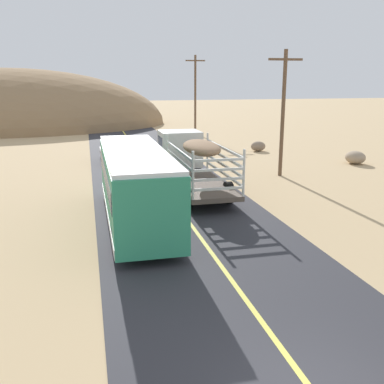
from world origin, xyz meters
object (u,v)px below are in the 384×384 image
at_px(car_far, 113,153).
at_px(boulder_mid_field, 258,146).
at_px(power_pole_mid, 283,110).
at_px(power_pole_far, 195,92).
at_px(livestock_truck, 187,155).
at_px(bus, 136,184).
at_px(boulder_near_shoulder, 355,157).

relative_size(car_far, boulder_mid_field, 3.43).
height_order(car_far, power_pole_mid, power_pole_mid).
bearing_deg(power_pole_far, livestock_truck, -104.77).
xyz_separation_m(bus, boulder_mid_field, (12.42, 17.22, -1.32)).
xyz_separation_m(power_pole_far, boulder_mid_field, (2.30, -13.53, -4.17)).
relative_size(livestock_truck, car_far, 2.20).
xyz_separation_m(power_pole_mid, boulder_near_shoulder, (7.11, 2.55, -3.74)).
bearing_deg(boulder_mid_field, livestock_truck, -129.19).
relative_size(bus, boulder_near_shoulder, 6.05).
bearing_deg(bus, car_far, 90.40).
bearing_deg(power_pole_mid, power_pole_far, 90.00).
bearing_deg(livestock_truck, boulder_mid_field, 50.81).
bearing_deg(boulder_mid_field, power_pole_mid, -103.41).
height_order(livestock_truck, power_pole_mid, power_pole_mid).
bearing_deg(boulder_near_shoulder, power_pole_far, 109.04).
distance_m(car_far, boulder_near_shoulder, 17.99).
distance_m(power_pole_mid, power_pole_far, 23.17).
relative_size(power_pole_mid, boulder_near_shoulder, 4.74).
relative_size(livestock_truck, bus, 0.97).
bearing_deg(livestock_truck, boulder_near_shoulder, 14.71).
height_order(bus, power_pole_far, power_pole_far).
bearing_deg(car_far, bus, -89.60).
height_order(livestock_truck, car_far, livestock_truck).
bearing_deg(power_pole_far, boulder_near_shoulder, -70.96).
height_order(bus, power_pole_mid, power_pole_mid).
xyz_separation_m(car_far, boulder_mid_field, (12.52, 2.31, -0.27)).
height_order(power_pole_far, boulder_mid_field, power_pole_far).
bearing_deg(boulder_near_shoulder, power_pole_mid, -160.30).
xyz_separation_m(boulder_near_shoulder, boulder_mid_field, (-4.82, 7.09, -0.05)).
height_order(livestock_truck, bus, bus).
bearing_deg(boulder_mid_field, boulder_near_shoulder, -55.79).
height_order(livestock_truck, boulder_mid_field, livestock_truck).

